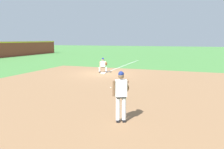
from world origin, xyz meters
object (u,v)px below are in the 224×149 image
Objects in this scene: first_base_bag at (103,73)px; pitcher at (121,93)px; first_baseman at (103,64)px; baseball at (111,88)px.

pitcher reaches higher than first_base_bag.
first_baseman reaches higher than first_base_bag.
first_base_bag is at bearing 25.63° from pitcher.
pitcher reaches higher than first_baseman.
first_base_bag is 5.14× the size of baseball.
first_baseman is at bearing 25.57° from pitcher.
first_base_bag is 11.39m from pitcher.
pitcher is (-5.03, -2.28, 1.02)m from baseball.
pitcher is at bearing -155.62° from baseball.
baseball is 0.06× the size of first_baseman.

